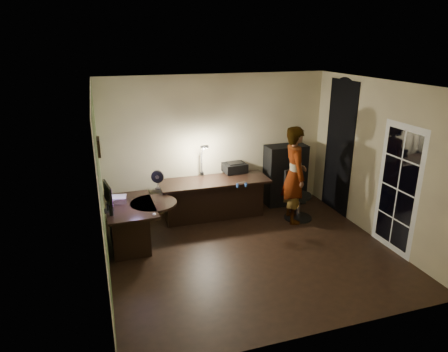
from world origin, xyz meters
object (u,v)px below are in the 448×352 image
object	(u,v)px
desk_right	(215,199)
office_chair	(299,195)
desk_left	(131,225)
monitor	(107,202)
person	(295,175)
cabinet	(285,175)

from	to	relation	value
desk_right	office_chair	bearing A→B (deg)	-18.03
desk_left	monitor	xyz separation A→B (m)	(-0.35, -0.12, 0.52)
desk_left	person	size ratio (longest dim) A/B	0.68
desk_right	monitor	xyz separation A→B (m)	(-1.98, -0.74, 0.49)
desk_left	person	bearing A→B (deg)	-0.50
person	monitor	bearing A→B (deg)	102.67
desk_right	person	size ratio (longest dim) A/B	1.13
cabinet	person	distance (m)	0.91
desk_left	cabinet	bearing A→B (deg)	13.70
monitor	office_chair	world-z (taller)	monitor
desk_left	office_chair	distance (m)	3.17
cabinet	person	bearing A→B (deg)	-105.50
desk_right	cabinet	xyz separation A→B (m)	(1.62, 0.27, 0.24)
office_chair	person	size ratio (longest dim) A/B	0.52
desk_left	office_chair	xyz separation A→B (m)	(3.17, 0.09, 0.11)
monitor	person	world-z (taller)	person
monitor	office_chair	bearing A→B (deg)	-5.85
desk_right	desk_left	bearing A→B (deg)	-158.53
monitor	person	bearing A→B (deg)	-6.30
desk_left	desk_right	world-z (taller)	desk_right
cabinet	monitor	world-z (taller)	cabinet
desk_right	monitor	world-z (taller)	monitor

